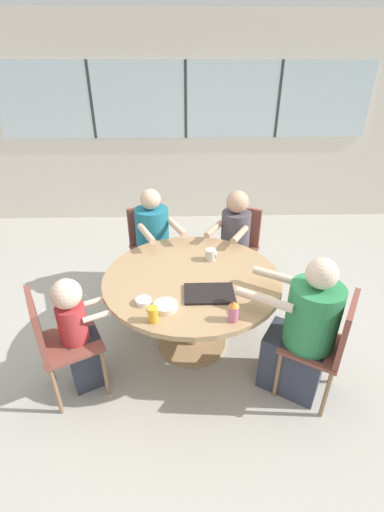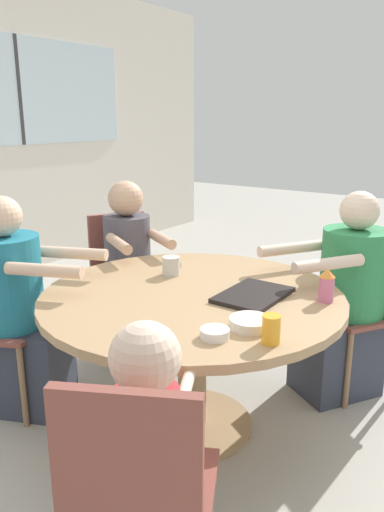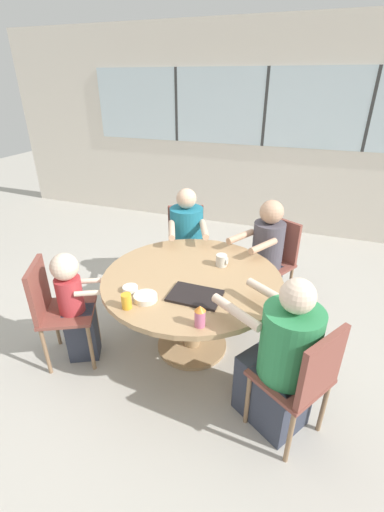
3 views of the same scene
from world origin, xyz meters
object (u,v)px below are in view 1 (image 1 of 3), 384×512
at_px(chair_for_toddler, 55,338).
at_px(person_toddler, 79,336).
at_px(juice_glass, 153,314).
at_px(chair_for_woman_green_shirt, 149,240).
at_px(person_man_teal_shirt, 302,335).
at_px(person_man_blue_shirt, 233,249).
at_px(bowl_white_shallow, 144,301).
at_px(bowl_cereal, 165,306).
at_px(person_woman_green_shirt, 155,249).
at_px(sippy_cup, 234,311).
at_px(coffee_mug, 211,255).
at_px(chair_for_man_teal_shirt, 328,341).
at_px(chair_for_man_blue_shirt, 239,241).

relative_size(chair_for_toddler, person_toddler, 0.92).
xyz_separation_m(chair_for_toddler, juice_glass, (0.69, -0.05, 0.23)).
height_order(chair_for_woman_green_shirt, person_man_teal_shirt, person_man_teal_shirt).
relative_size(chair_for_woman_green_shirt, person_man_blue_shirt, 0.79).
distance_m(bowl_white_shallow, bowl_cereal, 0.17).
relative_size(person_woman_green_shirt, person_man_blue_shirt, 1.01).
bearing_deg(chair_for_toddler, bowl_white_shallow, 75.99).
relative_size(chair_for_woman_green_shirt, bowl_cereal, 5.31).
height_order(chair_for_toddler, sippy_cup, chair_for_toddler).
distance_m(chair_for_toddler, bowl_white_shallow, 0.65).
bearing_deg(coffee_mug, person_toddler, -145.99).
distance_m(person_man_blue_shirt, juice_glass, 1.53).
distance_m(chair_for_woman_green_shirt, chair_for_toddler, 1.57).
xyz_separation_m(chair_for_man_teal_shirt, person_man_teal_shirt, (-0.15, 0.09, -0.03)).
distance_m(chair_for_man_blue_shirt, sippy_cup, 1.53).
relative_size(sippy_cup, bowl_white_shallow, 1.36).
relative_size(sippy_cup, juice_glass, 1.41).
bearing_deg(chair_for_man_blue_shirt, sippy_cup, 108.90).
relative_size(chair_for_man_blue_shirt, bowl_white_shallow, 8.00).
bearing_deg(chair_for_man_teal_shirt, chair_for_toddler, 119.63).
bearing_deg(chair_for_woman_green_shirt, chair_for_man_blue_shirt, 153.56).
bearing_deg(chair_for_man_blue_shirt, chair_for_man_teal_shirt, 133.63).
bearing_deg(person_toddler, sippy_cup, 56.14).
bearing_deg(coffee_mug, sippy_cup, -84.11).
xyz_separation_m(chair_for_woman_green_shirt, bowl_cereal, (0.23, -1.40, 0.20)).
distance_m(sippy_cup, bowl_white_shallow, 0.64).
xyz_separation_m(person_man_blue_shirt, coffee_mug, (-0.28, -0.55, 0.24)).
xyz_separation_m(coffee_mug, bowl_white_shallow, (-0.52, -0.60, -0.03)).
bearing_deg(person_man_blue_shirt, chair_for_woman_green_shirt, 17.01).
relative_size(person_woman_green_shirt, bowl_white_shallow, 10.25).
bearing_deg(bowl_white_shallow, person_toddler, -171.40).
relative_size(person_man_teal_shirt, coffee_mug, 11.51).
xyz_separation_m(chair_for_man_teal_shirt, person_toddler, (-1.73, 0.15, -0.05)).
height_order(coffee_mug, bowl_white_shallow, coffee_mug).
height_order(chair_for_toddler, juice_glass, chair_for_toddler).
distance_m(chair_for_woman_green_shirt, person_toddler, 1.46).
bearing_deg(bowl_white_shallow, person_woman_green_shirt, 90.48).
xyz_separation_m(chair_for_woman_green_shirt, sippy_cup, (0.68, -1.54, 0.25)).
height_order(chair_for_man_blue_shirt, bowl_white_shallow, chair_for_man_blue_shirt).
xyz_separation_m(juice_glass, bowl_white_shallow, (-0.08, 0.19, -0.04)).
bearing_deg(juice_glass, chair_for_man_blue_shirt, 61.55).
bearing_deg(person_man_blue_shirt, chair_for_toddler, 71.83).
bearing_deg(chair_for_man_blue_shirt, juice_glass, 90.99).
distance_m(coffee_mug, bowl_white_shallow, 0.79).
distance_m(chair_for_man_blue_shirt, bowl_cereal, 1.55).
xyz_separation_m(chair_for_toddler, person_woman_green_shirt, (0.60, 1.32, -0.03)).
bearing_deg(person_toddler, chair_for_toddler, -90.00).
height_order(chair_for_man_blue_shirt, bowl_cereal, chair_for_man_blue_shirt).
height_order(chair_for_man_teal_shirt, chair_for_toddler, same).
xyz_separation_m(chair_for_toddler, person_toddler, (0.14, 0.07, -0.05)).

